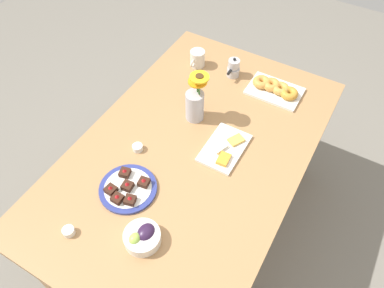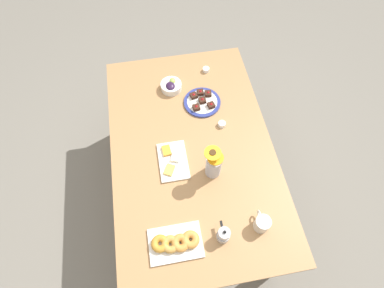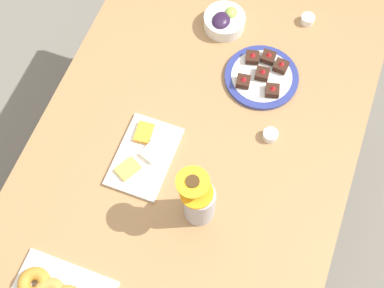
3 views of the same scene
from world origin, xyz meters
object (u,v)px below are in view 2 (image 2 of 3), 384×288
Objects in this scene: dining_table at (192,154)px; jam_cup_honey at (222,124)px; coffee_mug at (262,223)px; grape_bowl at (171,86)px; jam_cup_berry at (206,70)px; moka_pot at (224,235)px; flower_vase at (213,165)px; dessert_plate at (202,102)px; cheese_platter at (173,160)px; croissant_platter at (176,243)px.

jam_cup_honey is at bearing -60.02° from dining_table.
coffee_mug is 1.08m from grape_bowl.
moka_pot is (-1.17, 0.15, 0.03)m from jam_cup_berry.
moka_pot reaches higher than dining_table.
flower_vase reaches higher than dining_table.
grape_bowl reaches higher than jam_cup_honey.
flower_vase is (-0.52, 0.04, 0.08)m from dessert_plate.
cheese_platter is 0.48m from dessert_plate.
coffee_mug reaches higher than cheese_platter.
jam_cup_berry is (0.61, -0.21, 0.10)m from dining_table.
grape_bowl is at bearing -7.34° from cheese_platter.
jam_cup_honey is at bearing -142.28° from grape_bowl.
cheese_platter is 0.76m from jam_cup_berry.
cheese_platter is 0.49m from croissant_platter.
jam_cup_honey is 0.35m from flower_vase.
coffee_mug is at bearing -176.65° from jam_cup_berry.
cheese_platter is 0.93× the size of croissant_platter.
cheese_platter is 1.05× the size of dessert_plate.
cheese_platter is (-0.56, 0.07, -0.02)m from grape_bowl.
flower_vase is at bearing -3.78° from moka_pot.
dining_table is at bearing -18.32° from croissant_platter.
flower_vase is (0.36, 0.19, 0.05)m from coffee_mug.
croissant_platter is at bearing 87.84° from moka_pot.
coffee_mug is at bearing -152.92° from dining_table.
flower_vase reaches higher than grape_bowl.
coffee_mug reaches higher than dining_table.
dining_table is at bearing 25.73° from flower_vase.
jam_cup_honey is 0.71m from moka_pot.
croissant_platter reaches higher than dining_table.
dessert_plate reaches higher than dining_table.
croissant_platter is 0.79m from jam_cup_honey.
coffee_mug is 0.47× the size of dessert_plate.
jam_cup_honey is at bearing -60.18° from cheese_platter.
cheese_platter is (-0.07, 0.13, 0.10)m from dining_table.
coffee_mug reaches higher than dessert_plate.
grape_bowl is at bearing 12.56° from flower_vase.
jam_cup_honey is (-0.36, -0.28, -0.01)m from grape_bowl.
coffee_mug is 0.67m from jam_cup_honey.
flower_vase reaches higher than dessert_plate.
croissant_platter is 1.23m from jam_cup_berry.
coffee_mug is 2.45× the size of jam_cup_honey.
moka_pot is at bearing -158.16° from cheese_platter.
croissant_platter is at bearing 161.68° from dining_table.
jam_cup_berry reaches higher than dining_table.
grape_bowl is 0.25m from dessert_plate.
moka_pot is at bearing -173.45° from dining_table.
jam_cup_honey is at bearing -30.54° from croissant_platter.
cheese_platter is 0.96× the size of flower_vase.
moka_pot reaches higher than croissant_platter.
moka_pot is at bearing 95.80° from coffee_mug.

